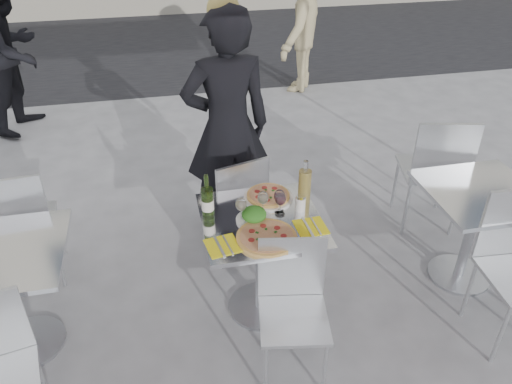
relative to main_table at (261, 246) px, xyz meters
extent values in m
plane|color=slate|center=(0.00, 0.00, -0.54)|extent=(80.00, 80.00, 0.00)
cube|color=black|center=(0.00, 6.50, -0.54)|extent=(24.00, 5.00, 0.00)
cylinder|color=#B7BABF|center=(0.00, 0.00, -0.53)|extent=(0.44, 0.44, 0.02)
cylinder|color=#B7BABF|center=(0.00, 0.00, -0.17)|extent=(0.07, 0.07, 0.72)
cube|color=silver|center=(0.00, 0.00, 0.20)|extent=(0.72, 0.72, 0.03)
cylinder|color=#B7BABF|center=(-1.50, 0.00, -0.53)|extent=(0.44, 0.44, 0.02)
cylinder|color=#B7BABF|center=(-1.50, 0.00, -0.17)|extent=(0.07, 0.07, 0.72)
cylinder|color=#B7BABF|center=(1.50, 0.00, -0.53)|extent=(0.44, 0.44, 0.02)
cylinder|color=#B7BABF|center=(1.50, 0.00, -0.17)|extent=(0.07, 0.07, 0.72)
cube|color=silver|center=(1.50, 0.00, 0.20)|extent=(0.72, 0.72, 0.03)
cylinder|color=silver|center=(0.04, 0.87, -0.33)|extent=(0.02, 0.02, 0.43)
cylinder|color=silver|center=(-0.28, 0.78, -0.33)|extent=(0.02, 0.02, 0.43)
cylinder|color=silver|center=(0.14, 0.55, -0.33)|extent=(0.02, 0.02, 0.43)
cylinder|color=silver|center=(-0.19, 0.45, -0.33)|extent=(0.02, 0.02, 0.43)
cube|color=silver|center=(-0.07, 0.66, -0.10)|extent=(0.49, 0.49, 0.02)
cube|color=silver|center=(-0.02, 0.47, 0.12)|extent=(0.39, 0.13, 0.43)
cylinder|color=silver|center=(-0.12, -0.66, -0.33)|extent=(0.02, 0.02, 0.41)
cylinder|color=silver|center=(0.20, -0.72, -0.33)|extent=(0.02, 0.02, 0.41)
cylinder|color=silver|center=(-0.06, -0.34, -0.33)|extent=(0.02, 0.02, 0.41)
cylinder|color=silver|center=(0.26, -0.39, -0.33)|extent=(0.02, 0.02, 0.41)
cube|color=silver|center=(0.07, -0.53, -0.12)|extent=(0.44, 0.44, 0.02)
cube|color=silver|center=(0.10, -0.34, 0.10)|extent=(0.38, 0.09, 0.41)
cylinder|color=silver|center=(-1.37, 0.88, -0.31)|extent=(0.02, 0.02, 0.46)
cylinder|color=silver|center=(-1.74, 0.84, -0.31)|extent=(0.02, 0.02, 0.46)
cylinder|color=silver|center=(-1.34, 0.51, -0.31)|extent=(0.02, 0.02, 0.46)
cylinder|color=silver|center=(-1.70, 0.48, -0.31)|extent=(0.02, 0.02, 0.46)
cube|color=silver|center=(-1.54, 0.68, -0.07)|extent=(0.47, 0.47, 0.03)
cube|color=silver|center=(-1.52, 0.46, 0.18)|extent=(0.43, 0.07, 0.46)
cylinder|color=silver|center=(-1.33, -0.43, -0.34)|extent=(0.02, 0.02, 0.40)
cylinder|color=silver|center=(1.79, 0.86, -0.29)|extent=(0.03, 0.03, 0.49)
cylinder|color=silver|center=(1.41, 0.95, -0.29)|extent=(0.03, 0.03, 0.49)
cylinder|color=silver|center=(1.70, 0.48, -0.29)|extent=(0.03, 0.03, 0.49)
cylinder|color=silver|center=(1.32, 0.56, -0.29)|extent=(0.03, 0.03, 0.49)
cube|color=silver|center=(1.56, 0.71, -0.04)|extent=(0.55, 0.55, 0.03)
cube|color=silver|center=(1.50, 0.49, 0.23)|extent=(0.45, 0.13, 0.49)
cylinder|color=silver|center=(1.28, -0.74, -0.30)|extent=(0.03, 0.03, 0.47)
cylinder|color=silver|center=(1.31, -0.36, -0.30)|extent=(0.03, 0.03, 0.47)
imported|color=black|center=(-0.05, 0.95, 0.38)|extent=(0.69, 0.48, 1.83)
imported|color=black|center=(-2.01, 3.41, 0.35)|extent=(0.92, 1.03, 1.77)
imported|color=tan|center=(1.38, 3.91, 0.33)|extent=(1.14, 1.29, 1.73)
cylinder|color=#E7AF5A|center=(-0.01, -0.19, 0.22)|extent=(0.35, 0.35, 0.02)
cylinder|color=#CABC83|center=(-0.01, -0.19, 0.23)|extent=(0.31, 0.31, 0.00)
cylinder|color=white|center=(0.09, 0.21, 0.22)|extent=(0.32, 0.32, 0.01)
cylinder|color=#E7AF5A|center=(0.09, 0.22, 0.23)|extent=(0.28, 0.28, 0.02)
cylinder|color=#CABC83|center=(0.09, 0.21, 0.24)|extent=(0.24, 0.24, 0.00)
cylinder|color=white|center=(-0.05, 0.00, 0.22)|extent=(0.22, 0.22, 0.01)
ellipsoid|color=#186018|center=(-0.05, 0.00, 0.26)|extent=(0.15, 0.15, 0.08)
sphere|color=#B21914|center=(-0.01, 0.02, 0.27)|extent=(0.03, 0.03, 0.03)
cylinder|color=#385520|center=(-0.31, 0.09, 0.31)|extent=(0.07, 0.07, 0.20)
cone|color=#385520|center=(-0.31, 0.09, 0.41)|extent=(0.07, 0.07, 0.03)
cylinder|color=#385520|center=(-0.31, 0.09, 0.46)|extent=(0.03, 0.03, 0.10)
cylinder|color=silver|center=(-0.31, 0.09, 0.30)|extent=(0.07, 0.08, 0.07)
cylinder|color=tan|center=(0.31, 0.14, 0.32)|extent=(0.08, 0.08, 0.22)
cylinder|color=white|center=(0.31, 0.14, 0.46)|extent=(0.03, 0.03, 0.08)
cylinder|color=white|center=(0.26, 0.04, 0.26)|extent=(0.06, 0.06, 0.09)
cylinder|color=silver|center=(0.26, 0.04, 0.31)|extent=(0.06, 0.06, 0.02)
cylinder|color=white|center=(-0.12, 0.01, 0.21)|extent=(0.06, 0.06, 0.00)
cylinder|color=white|center=(-0.12, 0.01, 0.26)|extent=(0.01, 0.01, 0.09)
ellipsoid|color=white|center=(-0.12, 0.01, 0.33)|extent=(0.07, 0.07, 0.08)
ellipsoid|color=#C6B88B|center=(-0.12, 0.01, 0.32)|extent=(0.05, 0.05, 0.05)
cylinder|color=white|center=(0.02, 0.06, 0.21)|extent=(0.06, 0.06, 0.00)
cylinder|color=white|center=(0.02, 0.06, 0.26)|extent=(0.01, 0.01, 0.09)
ellipsoid|color=white|center=(0.02, 0.06, 0.33)|extent=(0.07, 0.07, 0.08)
ellipsoid|color=#C6B88B|center=(0.02, 0.06, 0.32)|extent=(0.05, 0.05, 0.05)
cylinder|color=white|center=(0.12, 0.02, 0.21)|extent=(0.06, 0.06, 0.00)
cylinder|color=white|center=(0.12, 0.02, 0.26)|extent=(0.01, 0.01, 0.09)
ellipsoid|color=white|center=(0.12, 0.02, 0.33)|extent=(0.07, 0.07, 0.08)
ellipsoid|color=#3E0813|center=(0.12, 0.02, 0.32)|extent=(0.05, 0.05, 0.05)
cylinder|color=white|center=(0.13, 0.06, 0.21)|extent=(0.06, 0.06, 0.00)
cylinder|color=white|center=(0.13, 0.06, 0.26)|extent=(0.01, 0.01, 0.09)
ellipsoid|color=white|center=(0.13, 0.06, 0.33)|extent=(0.07, 0.07, 0.08)
ellipsoid|color=#3E0813|center=(0.13, 0.06, 0.32)|extent=(0.05, 0.05, 0.05)
cube|color=yellow|center=(-0.27, -0.21, 0.21)|extent=(0.21, 0.21, 0.00)
cube|color=#B7BABF|center=(-0.29, -0.21, 0.22)|extent=(0.05, 0.20, 0.00)
cube|color=#B7BABF|center=(-0.24, -0.21, 0.22)|extent=(0.04, 0.18, 0.00)
cube|color=yellow|center=(0.27, -0.14, 0.21)|extent=(0.19, 0.19, 0.00)
cube|color=#B7BABF|center=(0.25, -0.14, 0.22)|extent=(0.02, 0.20, 0.00)
cube|color=#B7BABF|center=(0.30, -0.14, 0.22)|extent=(0.02, 0.18, 0.00)
camera|label=1|loc=(-0.55, -2.39, 1.99)|focal=35.00mm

